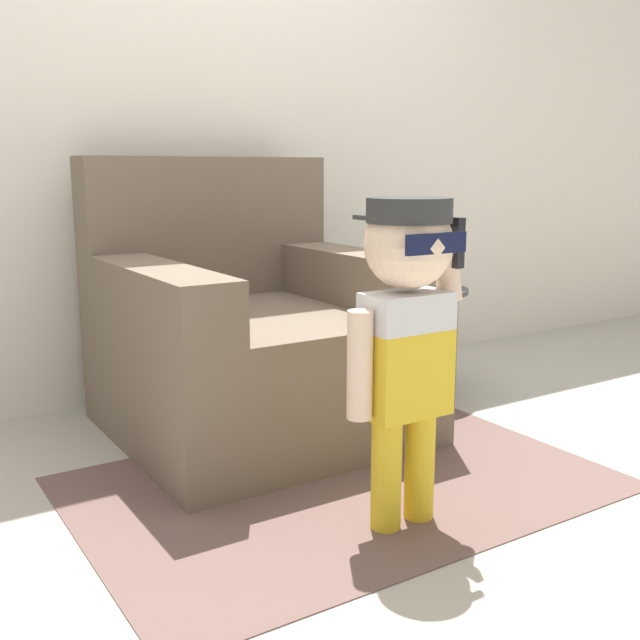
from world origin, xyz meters
name	(u,v)px	position (x,y,z in m)	size (l,w,h in m)	color
ground_plane	(290,445)	(0.00, 0.00, 0.00)	(10.00, 10.00, 0.00)	#ADA89E
wall_back	(184,80)	(0.00, 0.83, 1.30)	(10.00, 0.05, 2.60)	silver
armchair	(251,339)	(-0.02, 0.25, 0.34)	(0.99, 1.01, 0.99)	#6B5B4C
person_child	(406,312)	(-0.04, -0.67, 0.59)	(0.36, 0.27, 0.88)	gold
side_table	(417,330)	(0.76, 0.24, 0.28)	(0.42, 0.42, 0.46)	#333333
rug	(342,482)	(-0.03, -0.37, 0.00)	(1.58, 1.08, 0.01)	brown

